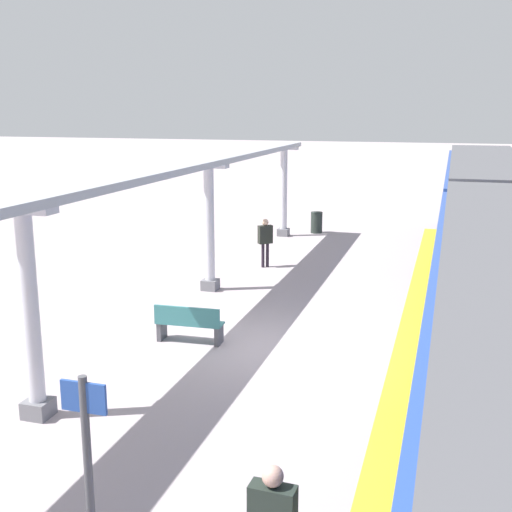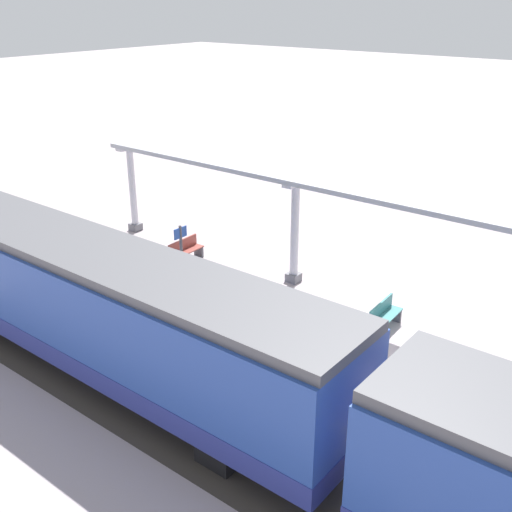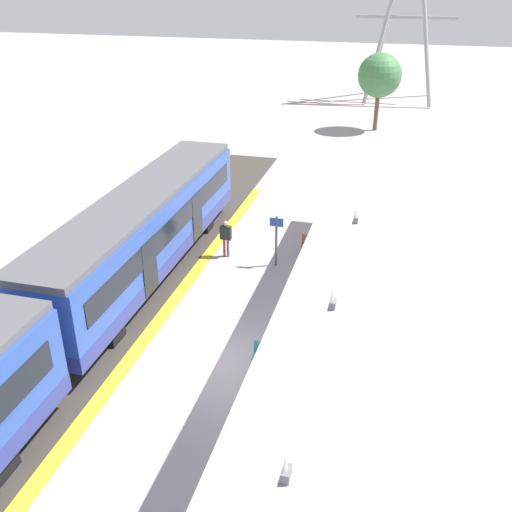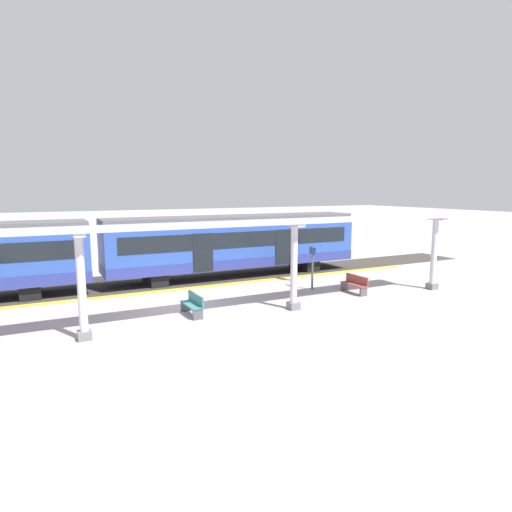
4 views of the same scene
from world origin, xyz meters
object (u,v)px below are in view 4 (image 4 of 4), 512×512
train_far_carriage (235,244)px  platform_info_sign (313,263)px  canopy_pillar_third (294,266)px  bench_mid_platform (193,304)px  canopy_pillar_fourth (434,253)px  canopy_pillar_second (81,286)px  passenger_waiting_near_edge (293,262)px  bench_near_end (355,284)px

train_far_carriage → platform_info_sign: 5.30m
canopy_pillar_third → platform_info_sign: (-2.66, 2.74, -0.50)m
bench_mid_platform → platform_info_sign: size_ratio=0.69×
train_far_carriage → canopy_pillar_third: bearing=-5.7°
canopy_pillar_fourth → canopy_pillar_second: bearing=-90.0°
canopy_pillar_fourth → passenger_waiting_near_edge: bearing=-133.7°
canopy_pillar_third → canopy_pillar_fourth: size_ratio=1.00×
canopy_pillar_second → bench_mid_platform: 4.50m
canopy_pillar_second → canopy_pillar_fourth: size_ratio=1.00×
train_far_carriage → passenger_waiting_near_edge: 3.56m
bench_near_end → bench_mid_platform: size_ratio=1.00×
canopy_pillar_third → bench_mid_platform: size_ratio=2.36×
canopy_pillar_second → bench_mid_platform: size_ratio=2.36×
canopy_pillar_fourth → bench_mid_platform: (-1.07, -12.15, -1.38)m
canopy_pillar_fourth → bench_near_end: (-1.09, -4.00, -1.38)m
canopy_pillar_third → bench_mid_platform: bearing=-105.0°
bench_near_end → platform_info_sign: size_ratio=0.69×
bench_mid_platform → bench_near_end: bearing=90.1°
canopy_pillar_second → bench_mid_platform: bearing=104.5°
canopy_pillar_fourth → platform_info_sign: size_ratio=1.63×
platform_info_sign → canopy_pillar_third: bearing=-45.9°
train_far_carriage → bench_mid_platform: size_ratio=9.64×
bench_near_end → platform_info_sign: bearing=-138.1°
canopy_pillar_fourth → platform_info_sign: (-2.66, -5.40, -0.50)m
canopy_pillar_third → passenger_waiting_near_edge: canopy_pillar_third is taller
bench_near_end → passenger_waiting_near_edge: 4.03m
platform_info_sign → passenger_waiting_near_edge: bearing=173.2°
train_far_carriage → bench_near_end: train_far_carriage is taller
canopy_pillar_second → canopy_pillar_third: size_ratio=1.00×
train_far_carriage → passenger_waiting_near_edge: (2.63, 2.26, -0.81)m
canopy_pillar_third → bench_mid_platform: (-1.07, -4.00, -1.38)m
canopy_pillar_fourth → passenger_waiting_near_edge: (-4.91, -5.14, -0.80)m
bench_near_end → canopy_pillar_third: bearing=-75.2°
canopy_pillar_second → bench_near_end: canopy_pillar_second is taller
canopy_pillar_fourth → canopy_pillar_third: bearing=-90.0°
canopy_pillar_fourth → passenger_waiting_near_edge: 7.15m
platform_info_sign → passenger_waiting_near_edge: 2.29m
canopy_pillar_third → bench_near_end: bearing=104.8°
train_far_carriage → canopy_pillar_fourth: (7.54, 7.39, -0.01)m
train_far_carriage → bench_mid_platform: bearing=-36.3°
train_far_carriage → bench_near_end: bearing=27.8°
canopy_pillar_second → bench_near_end: (-1.09, 12.30, -1.38)m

